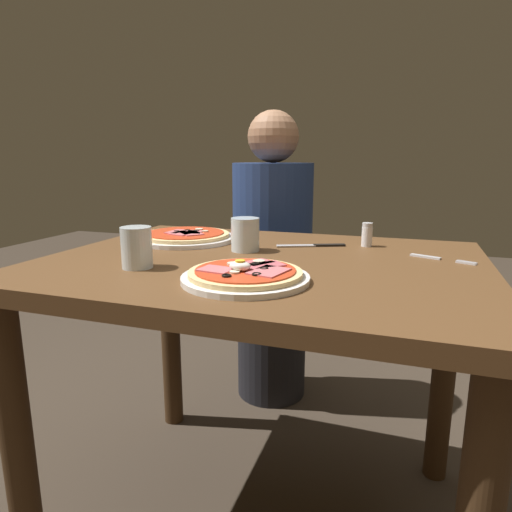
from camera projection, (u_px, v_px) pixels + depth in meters
name	position (u px, v px, depth m)	size (l,w,h in m)	color
dining_table	(262.00, 308.00, 1.13)	(1.07, 0.82, 0.75)	brown
pizza_foreground	(246.00, 275.00, 0.90)	(0.26, 0.26, 0.05)	white
pizza_across_left	(185.00, 237.00, 1.35)	(0.30, 0.30, 0.03)	white
water_glass_near	(137.00, 250.00, 1.01)	(0.07, 0.07, 0.09)	silver
water_glass_far	(245.00, 237.00, 1.19)	(0.08, 0.08, 0.09)	silver
fork	(437.00, 258.00, 1.10)	(0.15, 0.08, 0.00)	silver
knife	(316.00, 245.00, 1.26)	(0.19, 0.09, 0.01)	silver
salt_shaker	(367.00, 235.00, 1.25)	(0.03, 0.03, 0.07)	white
diner_person	(272.00, 267.00, 1.83)	(0.32, 0.32, 1.18)	black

